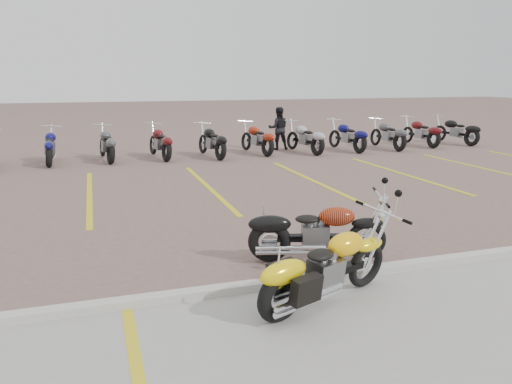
# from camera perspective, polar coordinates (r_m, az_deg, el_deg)

# --- Properties ---
(ground) EXTENTS (100.00, 100.00, 0.00)m
(ground) POSITION_cam_1_polar(r_m,az_deg,el_deg) (8.22, 0.71, -5.13)
(ground) COLOR #735C52
(ground) RESTS_ON ground
(curb) EXTENTS (60.00, 0.18, 0.12)m
(curb) POSITION_cam_1_polar(r_m,az_deg,el_deg) (6.46, 6.51, -9.83)
(curb) COLOR #ADAAA3
(curb) RESTS_ON ground
(parking_stripes) EXTENTS (38.00, 5.50, 0.01)m
(parking_stripes) POSITION_cam_1_polar(r_m,az_deg,el_deg) (11.95, -5.47, 0.56)
(parking_stripes) COLOR gold
(parking_stripes) RESTS_ON ground
(yellow_cruiser) EXTENTS (1.91, 0.84, 0.82)m
(yellow_cruiser) POSITION_cam_1_polar(r_m,az_deg,el_deg) (5.78, 7.47, -8.92)
(yellow_cruiser) COLOR black
(yellow_cruiser) RESTS_ON ground
(flame_cruiser) EXTENTS (1.91, 0.67, 0.81)m
(flame_cruiser) POSITION_cam_1_polar(r_m,az_deg,el_deg) (7.10, 6.64, -4.79)
(flame_cruiser) COLOR black
(flame_cruiser) RESTS_ON ground
(person_b) EXTENTS (0.85, 0.73, 1.53)m
(person_b) POSITION_cam_1_polar(r_m,az_deg,el_deg) (18.18, 2.58, 7.27)
(person_b) COLOR black
(person_b) RESTS_ON ground
(bg_bike_row) EXTENTS (20.68, 2.06, 1.10)m
(bg_bike_row) POSITION_cam_1_polar(r_m,az_deg,el_deg) (16.65, -5.37, 5.97)
(bg_bike_row) COLOR black
(bg_bike_row) RESTS_ON ground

